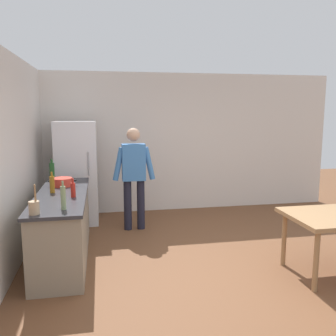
{
  "coord_description": "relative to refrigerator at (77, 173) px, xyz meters",
  "views": [
    {
      "loc": [
        -1.48,
        -3.99,
        1.97
      ],
      "look_at": [
        -0.47,
        1.34,
        1.11
      ],
      "focal_mm": 38.4,
      "sensor_mm": 36.0,
      "label": 1
    }
  ],
  "objects": [
    {
      "name": "ground_plane",
      "position": [
        1.9,
        -2.4,
        -0.9
      ],
      "size": [
        14.0,
        14.0,
        0.0
      ],
      "primitive_type": "plane",
      "color": "brown"
    },
    {
      "name": "cooking_pot",
      "position": [
        -0.13,
        -1.13,
        0.06
      ],
      "size": [
        0.4,
        0.28,
        0.12
      ],
      "color": "red",
      "rests_on": "kitchen_counter"
    },
    {
      "name": "kitchen_counter",
      "position": [
        -0.1,
        -1.6,
        -0.45
      ],
      "size": [
        0.64,
        2.2,
        0.9
      ],
      "color": "gray",
      "rests_on": "ground_plane"
    },
    {
      "name": "bottle_sauce_red",
      "position": [
        0.07,
        -1.84,
        0.1
      ],
      "size": [
        0.06,
        0.06,
        0.24
      ],
      "color": "#B22319",
      "rests_on": "kitchen_counter"
    },
    {
      "name": "bottle_vinegar_tall",
      "position": [
        0.0,
        -2.42,
        0.14
      ],
      "size": [
        0.06,
        0.06,
        0.32
      ],
      "color": "gray",
      "rests_on": "kitchen_counter"
    },
    {
      "name": "bottle_wine_green",
      "position": [
        -0.33,
        -0.69,
        0.15
      ],
      "size": [
        0.08,
        0.08,
        0.34
      ],
      "color": "#1E5123",
      "rests_on": "kitchen_counter"
    },
    {
      "name": "utensil_jar",
      "position": [
        -0.28,
        -2.56,
        0.08
      ],
      "size": [
        0.11,
        0.11,
        0.32
      ],
      "color": "tan",
      "rests_on": "kitchen_counter"
    },
    {
      "name": "wall_back",
      "position": [
        1.9,
        0.6,
        0.45
      ],
      "size": [
        6.4,
        0.12,
        2.7
      ],
      "primitive_type": "cube",
      "color": "silver",
      "rests_on": "ground_plane"
    },
    {
      "name": "refrigerator",
      "position": [
        0.0,
        0.0,
        0.0
      ],
      "size": [
        0.7,
        0.67,
        1.8
      ],
      "color": "white",
      "rests_on": "ground_plane"
    },
    {
      "name": "person",
      "position": [
        0.95,
        -0.55,
        0.08
      ],
      "size": [
        0.7,
        0.22,
        1.7
      ],
      "color": "#1E1E2D",
      "rests_on": "ground_plane"
    },
    {
      "name": "bottle_oil_amber",
      "position": [
        -0.22,
        -1.55,
        0.12
      ],
      "size": [
        0.06,
        0.06,
        0.28
      ],
      "color": "#996619",
      "rests_on": "kitchen_counter"
    }
  ]
}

